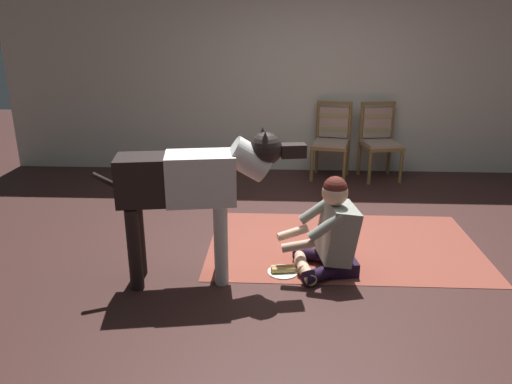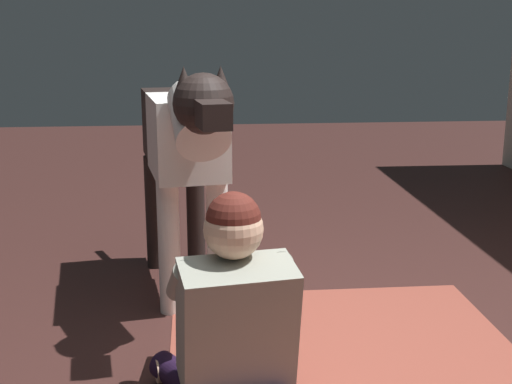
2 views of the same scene
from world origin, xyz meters
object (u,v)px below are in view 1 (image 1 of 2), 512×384
Objects in this scene: hot_dog_on_plate at (283,270)px; large_dog at (194,184)px; dining_chair_left_of_pair at (332,137)px; person_sitting_on_floor at (331,233)px; dining_chair_right_of_pair at (379,137)px.

large_dog is at bearing -170.93° from hot_dog_on_plate.
dining_chair_left_of_pair is 1.20× the size of person_sitting_on_floor.
person_sitting_on_floor is 0.51× the size of large_dog.
dining_chair_left_of_pair is 3.83× the size of hot_dog_on_plate.
large_dog is at bearing -170.93° from person_sitting_on_floor.
hot_dog_on_plate is (-0.64, -2.74, -0.52)m from dining_chair_left_of_pair.
hot_dog_on_plate is (0.69, 0.11, -0.78)m from large_dog.
dining_chair_left_of_pair is 3.16m from large_dog.
dining_chair_right_of_pair is at bearing 71.99° from person_sitting_on_floor.
person_sitting_on_floor is (-0.87, -2.68, -0.21)m from dining_chair_right_of_pair.
large_dog is (-1.34, -2.85, 0.26)m from dining_chair_left_of_pair.
dining_chair_left_of_pair reaches higher than person_sitting_on_floor.
dining_chair_left_of_pair is at bearing 64.89° from large_dog.
large_dog is at bearing -115.11° from dining_chair_left_of_pair.
dining_chair_right_of_pair is 3.83× the size of hot_dog_on_plate.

